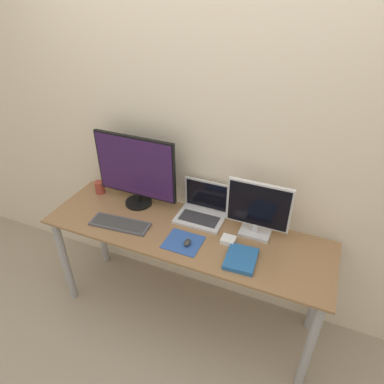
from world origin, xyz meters
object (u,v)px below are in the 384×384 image
(keyboard, at_px, (120,224))
(mouse, at_px, (187,242))
(power_brick, at_px, (228,240))
(mug, at_px, (100,187))
(monitor_right, at_px, (258,209))
(monitor_left, at_px, (136,170))
(laptop, at_px, (203,208))
(book, at_px, (241,259))

(keyboard, relative_size, mouse, 6.41)
(power_brick, bearing_deg, mug, 171.46)
(mouse, height_order, power_brick, mouse)
(monitor_right, bearing_deg, mug, 179.41)
(monitor_left, relative_size, monitor_right, 1.50)
(monitor_left, relative_size, power_brick, 6.94)
(power_brick, bearing_deg, mouse, -150.66)
(monitor_left, distance_m, mouse, 0.62)
(monitor_right, bearing_deg, laptop, 173.24)
(laptop, distance_m, mug, 0.81)
(power_brick, bearing_deg, book, -46.42)
(keyboard, distance_m, power_brick, 0.71)
(keyboard, bearing_deg, monitor_right, 17.52)
(keyboard, bearing_deg, mouse, -0.65)
(keyboard, bearing_deg, book, -0.33)
(keyboard, bearing_deg, power_brick, 9.49)
(monitor_right, bearing_deg, power_brick, -131.96)
(monitor_right, distance_m, mouse, 0.47)
(laptop, bearing_deg, power_brick, -38.01)
(laptop, height_order, book, laptop)
(keyboard, relative_size, book, 1.83)
(book, bearing_deg, laptop, 139.02)
(book, bearing_deg, monitor_left, 162.14)
(monitor_left, bearing_deg, mouse, -28.42)
(mouse, bearing_deg, keyboard, 179.35)
(book, relative_size, power_brick, 2.62)
(monitor_right, relative_size, keyboard, 0.96)
(book, bearing_deg, monitor_right, 86.86)
(keyboard, distance_m, mug, 0.45)
(keyboard, distance_m, mouse, 0.48)
(keyboard, relative_size, power_brick, 4.80)
(book, height_order, mug, mug)
(book, relative_size, mug, 2.41)
(keyboard, relative_size, mug, 4.41)
(book, xyz_separation_m, power_brick, (-0.12, 0.12, 0.00))
(monitor_left, relative_size, laptop, 1.86)
(mug, bearing_deg, book, -13.49)
(monitor_left, height_order, mug, monitor_left)
(monitor_right, xyz_separation_m, book, (-0.01, -0.27, -0.18))
(keyboard, bearing_deg, monitor_left, 92.75)
(mouse, distance_m, power_brick, 0.25)
(monitor_left, distance_m, keyboard, 0.37)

